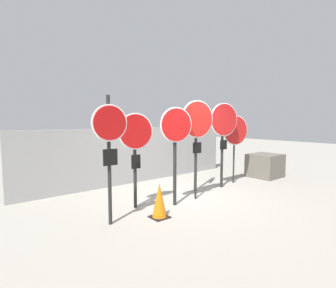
{
  "coord_description": "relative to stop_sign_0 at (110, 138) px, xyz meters",
  "views": [
    {
      "loc": [
        -4.53,
        -4.76,
        1.97
      ],
      "look_at": [
        -0.61,
        0.0,
        1.41
      ],
      "focal_mm": 28.0,
      "sensor_mm": 36.0,
      "label": 1
    }
  ],
  "objects": [
    {
      "name": "storage_crate",
      "position": [
        6.11,
        0.43,
        -1.25
      ],
      "size": [
        1.03,
        0.96,
        0.8
      ],
      "color": "#605B51",
      "rests_on": "ground"
    },
    {
      "name": "stop_sign_4",
      "position": [
        2.98,
        0.66,
        0.05
      ],
      "size": [
        0.63,
        0.44,
        2.43
      ],
      "rotation": [
        0.0,
        0.0,
        0.59
      ],
      "color": "black",
      "rests_on": "ground"
    },
    {
      "name": "fence_back",
      "position": [
        2.32,
        2.63,
        -0.78
      ],
      "size": [
        7.43,
        0.12,
        1.73
      ],
      "color": "gray",
      "rests_on": "ground"
    },
    {
      "name": "stop_sign_0",
      "position": [
        0.0,
        0.0,
        0.0
      ],
      "size": [
        0.69,
        0.15,
        2.43
      ],
      "rotation": [
        0.0,
        0.0,
        -0.09
      ],
      "color": "black",
      "rests_on": "ground"
    },
    {
      "name": "stop_sign_2",
      "position": [
        1.68,
        0.08,
        -0.03
      ],
      "size": [
        0.78,
        0.21,
        2.27
      ],
      "rotation": [
        0.0,
        0.0,
        -0.22
      ],
      "color": "black",
      "rests_on": "ground"
    },
    {
      "name": "stop_sign_3",
      "position": [
        2.4,
        0.11,
        0.21
      ],
      "size": [
        0.91,
        0.2,
        2.45
      ],
      "rotation": [
        0.0,
        0.0,
        -0.17
      ],
      "color": "black",
      "rests_on": "ground"
    },
    {
      "name": "stop_sign_6",
      "position": [
        4.53,
        0.54,
        -0.06
      ],
      "size": [
        0.9,
        0.26,
        2.12
      ],
      "rotation": [
        0.0,
        0.0,
        -0.24
      ],
      "color": "black",
      "rests_on": "ground"
    },
    {
      "name": "stop_sign_1",
      "position": [
        0.89,
        0.52,
        -0.13
      ],
      "size": [
        0.8,
        0.2,
        2.13
      ],
      "rotation": [
        0.0,
        0.0,
        -0.19
      ],
      "color": "black",
      "rests_on": "ground"
    },
    {
      "name": "traffic_cone_0",
      "position": [
        0.93,
        -0.28,
        -1.29
      ],
      "size": [
        0.35,
        0.35,
        0.72
      ],
      "color": "black",
      "rests_on": "ground"
    },
    {
      "name": "stop_sign_5",
      "position": [
        3.81,
        0.43,
        0.12
      ],
      "size": [
        0.94,
        0.24,
        2.46
      ],
      "rotation": [
        0.0,
        0.0,
        -0.21
      ],
      "color": "black",
      "rests_on": "ground"
    },
    {
      "name": "ground_plane",
      "position": [
        2.32,
        0.39,
        -1.65
      ],
      "size": [
        40.0,
        40.0,
        0.0
      ],
      "primitive_type": "plane",
      "color": "gray"
    }
  ]
}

